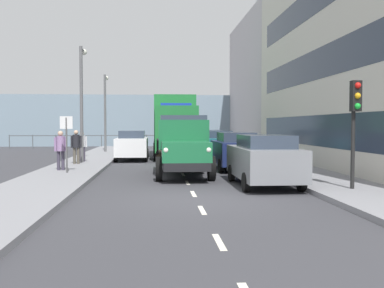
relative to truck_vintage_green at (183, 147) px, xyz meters
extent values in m
plane|color=#38383D|center=(-0.04, -4.34, -1.18)|extent=(80.00, 80.00, 0.00)
cube|color=gray|center=(-4.85, -4.34, -1.10)|extent=(2.70, 37.18, 0.15)
cube|color=gray|center=(4.76, -4.34, -1.10)|extent=(2.70, 37.18, 0.15)
cube|color=silver|center=(-0.04, 9.70, -1.17)|extent=(0.12, 1.10, 0.01)
cube|color=silver|center=(-0.04, 6.83, -1.17)|extent=(0.12, 1.10, 0.01)
cube|color=silver|center=(-0.04, 4.33, -1.17)|extent=(0.12, 1.10, 0.01)
cube|color=silver|center=(-0.04, 1.78, -1.17)|extent=(0.12, 1.10, 0.01)
cube|color=silver|center=(-0.04, -0.77, -1.17)|extent=(0.12, 1.10, 0.01)
cube|color=silver|center=(-0.04, -3.12, -1.17)|extent=(0.12, 1.10, 0.01)
cube|color=silver|center=(-0.04, -5.35, -1.17)|extent=(0.12, 1.10, 0.01)
cube|color=silver|center=(-0.04, -8.29, -1.17)|extent=(0.12, 1.10, 0.01)
cube|color=silver|center=(-0.04, -11.02, -1.17)|extent=(0.12, 1.10, 0.01)
cube|color=silver|center=(-0.04, -13.74, -1.17)|extent=(0.12, 1.10, 0.01)
cube|color=silver|center=(-0.04, -16.49, -1.17)|extent=(0.12, 1.10, 0.01)
cube|color=silver|center=(-0.04, -19.27, -1.17)|extent=(0.12, 1.10, 0.01)
cube|color=#2D3847|center=(-6.22, -2.49, 0.62)|extent=(0.08, 17.30, 1.40)
cube|color=#2D3847|center=(-6.22, -2.49, 3.62)|extent=(0.08, 17.30, 1.40)
cube|color=#B7B2B7|center=(-10.54, -19.25, 4.32)|extent=(8.69, 13.21, 10.99)
cube|color=gray|center=(-0.04, -25.94, 1.32)|extent=(80.00, 0.80, 5.00)
cylinder|color=#4C5156|center=(-14.04, -22.34, -0.58)|extent=(0.08, 0.08, 1.20)
cylinder|color=#4C5156|center=(-12.04, -22.34, -0.58)|extent=(0.08, 0.08, 1.20)
cylinder|color=#4C5156|center=(-10.04, -22.34, -0.58)|extent=(0.08, 0.08, 1.20)
cylinder|color=#4C5156|center=(-8.04, -22.34, -0.58)|extent=(0.08, 0.08, 1.20)
cylinder|color=#4C5156|center=(-6.04, -22.34, -0.58)|extent=(0.08, 0.08, 1.20)
cylinder|color=#4C5156|center=(-4.04, -22.34, -0.58)|extent=(0.08, 0.08, 1.20)
cylinder|color=#4C5156|center=(-2.04, -22.34, -0.58)|extent=(0.08, 0.08, 1.20)
cylinder|color=#4C5156|center=(-0.04, -22.34, -0.58)|extent=(0.08, 0.08, 1.20)
cylinder|color=#4C5156|center=(1.96, -22.34, -0.58)|extent=(0.08, 0.08, 1.20)
cylinder|color=#4C5156|center=(3.96, -22.34, -0.58)|extent=(0.08, 0.08, 1.20)
cylinder|color=#4C5156|center=(5.96, -22.34, -0.58)|extent=(0.08, 0.08, 1.20)
cylinder|color=#4C5156|center=(7.96, -22.34, -0.58)|extent=(0.08, 0.08, 1.20)
cylinder|color=#4C5156|center=(9.96, -22.34, -0.58)|extent=(0.08, 0.08, 1.20)
cylinder|color=#4C5156|center=(11.96, -22.34, -0.58)|extent=(0.08, 0.08, 1.20)
cylinder|color=#4C5156|center=(13.96, -22.34, -0.58)|extent=(0.08, 0.08, 1.20)
cube|color=#4C5156|center=(-0.04, -22.34, -0.06)|extent=(28.00, 0.08, 0.08)
cube|color=black|center=(0.00, -0.38, -0.58)|extent=(1.64, 5.60, 0.30)
cube|color=#196038|center=(0.00, 1.47, -0.08)|extent=(1.72, 1.90, 0.70)
cube|color=silver|center=(0.00, 2.36, -0.11)|extent=(1.16, 0.08, 0.56)
sphere|color=white|center=(-0.73, 2.36, 0.02)|extent=(0.20, 0.20, 0.20)
sphere|color=white|center=(0.73, 2.36, 0.02)|extent=(0.20, 0.20, 0.20)
cube|color=#196038|center=(0.00, -0.04, 0.50)|extent=(1.93, 1.34, 1.15)
cube|color=#2D3847|center=(0.00, -0.04, 0.97)|extent=(1.78, 1.23, 0.56)
cube|color=#2D2319|center=(0.00, -1.72, -0.35)|extent=(2.10, 2.80, 0.16)
cube|color=black|center=(-1.01, -1.72, -0.03)|extent=(0.08, 2.80, 0.56)
cube|color=black|center=(1.01, -1.72, -0.03)|extent=(0.08, 2.80, 0.56)
cylinder|color=black|center=(-0.97, 1.30, -0.73)|extent=(0.24, 0.90, 0.90)
cylinder|color=black|center=(0.97, 1.30, -0.73)|extent=(0.24, 0.90, 0.90)
cylinder|color=black|center=(-0.97, -1.92, -0.73)|extent=(0.24, 0.90, 0.90)
cylinder|color=black|center=(0.97, -1.92, -0.73)|extent=(0.24, 0.90, 0.90)
cube|color=#1E7033|center=(-0.06, -7.64, 0.64)|extent=(2.40, 2.21, 2.60)
cube|color=#2D3847|center=(-0.06, -7.64, 1.21)|extent=(2.20, 2.04, 0.80)
cube|color=#1933B2|center=(-0.06, -7.64, 2.04)|extent=(1.75, 0.20, 0.16)
cube|color=#1E7033|center=(-0.06, -11.63, 1.19)|extent=(2.50, 5.95, 3.00)
cube|color=black|center=(-0.06, -10.70, -0.48)|extent=(2.00, 8.07, 0.36)
cylinder|color=black|center=(-1.21, -7.72, -0.66)|extent=(0.28, 1.04, 1.04)
cylinder|color=black|center=(1.09, -7.72, -0.66)|extent=(0.28, 1.04, 1.04)
cylinder|color=black|center=(-1.21, -11.33, -0.66)|extent=(0.28, 1.04, 1.04)
cylinder|color=black|center=(1.09, -11.33, -0.66)|extent=(0.28, 1.04, 1.04)
cylinder|color=black|center=(-1.21, -13.46, -0.66)|extent=(0.28, 1.04, 1.04)
cylinder|color=black|center=(1.09, -13.46, -0.66)|extent=(0.28, 1.04, 1.04)
cube|color=slate|center=(-2.55, 2.80, -0.38)|extent=(1.83, 4.20, 1.00)
cube|color=#2D3847|center=(-2.55, 3.00, 0.33)|extent=(1.50, 2.31, 0.42)
cylinder|color=black|center=(-1.68, 1.50, -0.88)|extent=(0.18, 0.60, 0.60)
cylinder|color=black|center=(-3.42, 1.50, -0.88)|extent=(0.18, 0.60, 0.60)
cylinder|color=black|center=(-1.68, 4.10, -0.88)|extent=(0.18, 0.60, 0.60)
cylinder|color=black|center=(-3.42, 4.10, -0.88)|extent=(0.18, 0.60, 0.60)
cube|color=navy|center=(-2.55, -2.56, -0.38)|extent=(1.78, 3.97, 1.00)
cube|color=#2D3847|center=(-2.55, -2.36, 0.33)|extent=(1.46, 2.18, 0.42)
cylinder|color=black|center=(-1.70, -3.79, -0.88)|extent=(0.18, 0.60, 0.60)
cylinder|color=black|center=(-3.39, -3.79, -0.88)|extent=(0.18, 0.60, 0.60)
cylinder|color=black|center=(-1.70, -1.33, -0.88)|extent=(0.18, 0.60, 0.60)
cylinder|color=black|center=(-3.39, -1.33, -0.88)|extent=(0.18, 0.60, 0.60)
cube|color=#1E6670|center=(-2.55, -8.48, -0.38)|extent=(1.73, 3.91, 1.00)
cube|color=#2D3847|center=(-2.55, -8.28, 0.33)|extent=(1.42, 2.15, 0.42)
cylinder|color=black|center=(-1.73, -9.69, -0.88)|extent=(0.18, 0.60, 0.60)
cylinder|color=black|center=(-3.37, -9.69, -0.88)|extent=(0.18, 0.60, 0.60)
cylinder|color=black|center=(-1.73, -7.27, -0.88)|extent=(0.18, 0.60, 0.60)
cylinder|color=black|center=(-3.37, -7.27, -0.88)|extent=(0.18, 0.60, 0.60)
cube|color=#B7BABF|center=(-2.55, -13.63, -0.38)|extent=(1.75, 4.13, 1.00)
cube|color=#2D3847|center=(-2.55, -13.43, 0.33)|extent=(1.43, 2.27, 0.42)
cylinder|color=black|center=(-1.72, -14.91, -0.88)|extent=(0.18, 0.60, 0.60)
cylinder|color=black|center=(-3.38, -14.91, -0.88)|extent=(0.18, 0.60, 0.60)
cylinder|color=black|center=(-1.72, -12.34, -0.88)|extent=(0.18, 0.60, 0.60)
cylinder|color=black|center=(-3.38, -12.34, -0.88)|extent=(0.18, 0.60, 0.60)
cube|color=white|center=(2.47, -8.40, -0.38)|extent=(1.75, 4.08, 1.00)
cube|color=#2D3847|center=(2.47, -8.60, 0.33)|extent=(1.44, 2.24, 0.42)
cylinder|color=black|center=(1.63, -7.14, -0.88)|extent=(0.18, 0.60, 0.60)
cylinder|color=black|center=(3.30, -7.14, -0.88)|extent=(0.18, 0.60, 0.60)
cylinder|color=black|center=(1.63, -9.67, -0.88)|extent=(0.18, 0.60, 0.60)
cylinder|color=black|center=(3.30, -9.67, -0.88)|extent=(0.18, 0.60, 0.60)
cylinder|color=#383342|center=(4.99, -1.54, -0.63)|extent=(0.14, 0.14, 0.80)
cylinder|color=#383342|center=(5.17, -1.54, -0.63)|extent=(0.14, 0.14, 0.80)
cylinder|color=gray|center=(5.08, -1.54, 0.09)|extent=(0.34, 0.34, 0.64)
cylinder|color=gray|center=(4.86, -1.54, 0.06)|extent=(0.09, 0.09, 0.59)
cylinder|color=gray|center=(5.30, -1.54, 0.06)|extent=(0.09, 0.09, 0.59)
sphere|color=tan|center=(5.08, -1.54, 0.52)|extent=(0.22, 0.22, 0.22)
cylinder|color=#4C473D|center=(4.88, -4.51, -0.63)|extent=(0.14, 0.14, 0.80)
cylinder|color=#4C473D|center=(5.06, -4.51, -0.63)|extent=(0.14, 0.14, 0.80)
cylinder|color=black|center=(4.97, -4.51, 0.09)|extent=(0.34, 0.34, 0.63)
cylinder|color=black|center=(4.75, -4.51, 0.06)|extent=(0.09, 0.09, 0.58)
cylinder|color=black|center=(5.19, -4.51, 0.06)|extent=(0.09, 0.09, 0.58)
sphere|color=tan|center=(4.97, -4.51, 0.52)|extent=(0.22, 0.22, 0.22)
cylinder|color=#383342|center=(4.85, -5.98, -0.65)|extent=(0.14, 0.14, 0.76)
cylinder|color=#383342|center=(5.03, -5.98, -0.65)|extent=(0.14, 0.14, 0.76)
cylinder|color=silver|center=(4.94, -5.98, 0.03)|extent=(0.34, 0.34, 0.60)
cylinder|color=silver|center=(4.72, -5.98, 0.00)|extent=(0.09, 0.09, 0.55)
cylinder|color=silver|center=(5.16, -5.98, 0.00)|extent=(0.09, 0.09, 0.55)
sphere|color=tan|center=(4.94, -5.98, 0.43)|extent=(0.21, 0.21, 0.21)
cylinder|color=black|center=(-4.78, 4.65, 0.57)|extent=(0.12, 0.12, 3.20)
cube|color=black|center=(-4.78, 4.79, 1.72)|extent=(0.28, 0.24, 0.90)
sphere|color=red|center=(-4.78, 4.91, 2.02)|extent=(0.18, 0.18, 0.18)
sphere|color=orange|center=(-4.78, 4.91, 1.72)|extent=(0.18, 0.18, 0.18)
sphere|color=green|center=(-4.78, 4.91, 1.42)|extent=(0.18, 0.18, 0.18)
cylinder|color=#59595B|center=(4.85, -5.46, 1.92)|extent=(0.16, 0.16, 5.89)
cylinder|color=#59595B|center=(4.85, -5.91, 4.77)|extent=(0.10, 0.90, 0.10)
sphere|color=silver|center=(4.85, -6.36, 4.72)|extent=(0.32, 0.32, 0.32)
cylinder|color=#59595B|center=(4.72, -14.60, 1.73)|extent=(0.16, 0.16, 5.51)
cylinder|color=#59595B|center=(4.72, -15.05, 4.39)|extent=(0.10, 0.90, 0.10)
sphere|color=silver|center=(4.72, -15.50, 4.34)|extent=(0.32, 0.32, 0.32)
cylinder|color=#4C4C4C|center=(4.63, -0.54, 0.07)|extent=(0.07, 0.07, 2.20)
cube|color=silver|center=(4.63, -0.54, 0.97)|extent=(0.50, 0.04, 0.50)
camera|label=1|loc=(1.05, 17.21, 0.87)|focal=40.90mm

